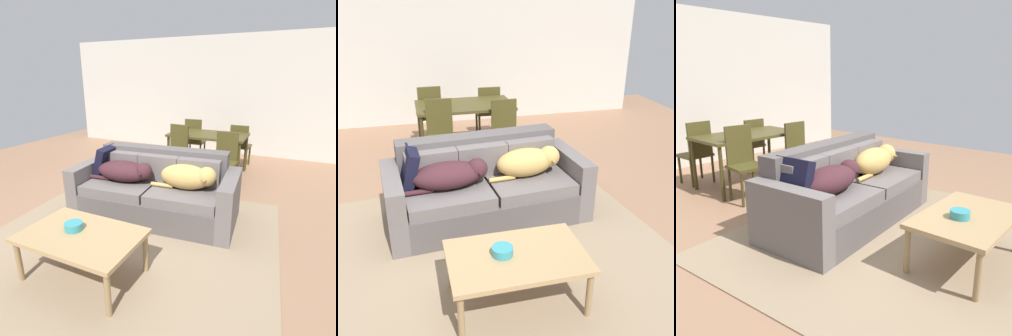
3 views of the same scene
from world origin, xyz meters
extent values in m
plane|color=#926A4E|center=(0.00, 0.00, 0.00)|extent=(10.00, 10.00, 0.00)
cube|color=#8F7A5F|center=(0.27, -0.42, 0.01)|extent=(3.49, 3.24, 0.01)
cube|color=#514B4A|center=(0.27, 0.21, 0.17)|extent=(1.84, 1.08, 0.35)
cube|color=#635C5B|center=(-0.17, 0.17, 0.41)|extent=(0.93, 0.96, 0.12)
cube|color=#635C5B|center=(0.71, 0.25, 0.41)|extent=(0.93, 0.96, 0.12)
cube|color=#514B4A|center=(0.24, 0.55, 0.67)|extent=(1.79, 0.39, 0.40)
cube|color=#635C5B|center=(-0.29, 0.32, 0.64)|extent=(0.55, 0.21, 0.33)
cube|color=#635C5B|center=(0.26, 0.36, 0.64)|extent=(0.55, 0.21, 0.33)
cube|color=#635C5B|center=(0.81, 0.41, 0.64)|extent=(0.55, 0.21, 0.33)
cube|color=#635C5B|center=(-0.70, 0.12, 0.33)|extent=(0.25, 0.94, 0.66)
cube|color=#635C5B|center=(1.24, 0.29, 0.33)|extent=(0.25, 0.94, 0.66)
ellipsoid|color=#3C1E24|center=(-0.15, 0.13, 0.60)|extent=(0.76, 0.44, 0.27)
sphere|color=#3C1E24|center=(0.16, 0.13, 0.64)|extent=(0.22, 0.22, 0.22)
cone|color=black|center=(0.17, 0.04, 0.63)|extent=(0.11, 0.13, 0.10)
cylinder|color=#3C1E24|center=(-0.47, 0.02, 0.50)|extent=(0.33, 0.08, 0.05)
ellipsoid|color=tan|center=(0.70, 0.21, 0.62)|extent=(0.66, 0.38, 0.31)
sphere|color=tan|center=(0.97, 0.22, 0.66)|extent=(0.23, 0.23, 0.23)
cone|color=olive|center=(0.98, 0.11, 0.65)|extent=(0.12, 0.14, 0.10)
cylinder|color=tan|center=(0.42, 0.13, 0.50)|extent=(0.29, 0.07, 0.05)
cube|color=black|center=(-0.52, 0.26, 0.66)|extent=(0.25, 0.43, 0.43)
cube|color=tan|center=(0.23, -1.14, 0.43)|extent=(1.07, 0.69, 0.04)
cylinder|color=#8F734C|center=(-0.26, -1.43, 0.21)|extent=(0.05, 0.05, 0.41)
cylinder|color=#8F734C|center=(-0.26, -0.84, 0.21)|extent=(0.05, 0.05, 0.41)
cylinder|color=#8F734C|center=(0.72, -0.84, 0.21)|extent=(0.05, 0.05, 0.41)
cylinder|color=teal|center=(0.12, -1.11, 0.49)|extent=(0.17, 0.17, 0.07)
cube|color=#423C19|center=(0.36, 2.25, 0.75)|extent=(1.42, 0.82, 0.04)
cylinder|color=#383315|center=(-0.30, 1.89, 0.36)|extent=(0.05, 0.05, 0.73)
cylinder|color=#383315|center=(1.02, 1.89, 0.36)|extent=(0.05, 0.05, 0.73)
cylinder|color=#383315|center=(-0.30, 2.61, 0.36)|extent=(0.05, 0.05, 0.73)
cylinder|color=#383315|center=(1.02, 2.61, 0.36)|extent=(0.05, 0.05, 0.73)
cube|color=#423C19|center=(-0.07, 1.65, 0.46)|extent=(0.44, 0.44, 0.04)
cube|color=#423C19|center=(-0.05, 1.83, 0.73)|extent=(0.36, 0.08, 0.50)
cylinder|color=#3C3617|center=(-0.26, 1.50, 0.22)|extent=(0.04, 0.04, 0.44)
cylinder|color=#3C3617|center=(0.07, 1.46, 0.22)|extent=(0.04, 0.04, 0.44)
cylinder|color=#3C3617|center=(-0.22, 1.84, 0.22)|extent=(0.04, 0.04, 0.44)
cylinder|color=#3C3617|center=(0.11, 1.80, 0.22)|extent=(0.04, 0.04, 0.44)
cube|color=#423C19|center=(0.84, 1.57, 0.43)|extent=(0.41, 0.41, 0.04)
cube|color=#423C19|center=(0.85, 1.75, 0.69)|extent=(0.36, 0.04, 0.48)
cylinder|color=#3C3617|center=(0.67, 1.40, 0.21)|extent=(0.04, 0.04, 0.41)
cylinder|color=#3C3617|center=(1.01, 1.40, 0.21)|extent=(0.04, 0.04, 0.41)
cylinder|color=#3C3617|center=(0.68, 1.74, 0.21)|extent=(0.04, 0.04, 0.41)
cylinder|color=#3C3617|center=(1.02, 1.74, 0.21)|extent=(0.04, 0.04, 0.41)
cube|color=#423C19|center=(-0.12, 2.91, 0.43)|extent=(0.42, 0.42, 0.04)
cube|color=#423C19|center=(-0.11, 2.73, 0.70)|extent=(0.36, 0.05, 0.49)
cylinder|color=#3C3617|center=(0.04, 3.09, 0.21)|extent=(0.04, 0.04, 0.41)
cylinder|color=#3C3617|center=(-0.30, 3.07, 0.21)|extent=(0.04, 0.04, 0.41)
cylinder|color=#3C3617|center=(0.06, 2.75, 0.21)|extent=(0.04, 0.04, 0.41)
cylinder|color=#3C3617|center=(-0.28, 2.73, 0.21)|extent=(0.04, 0.04, 0.41)
cube|color=#423C19|center=(0.86, 2.93, 0.43)|extent=(0.41, 0.41, 0.04)
cube|color=#423C19|center=(0.85, 2.75, 0.67)|extent=(0.36, 0.05, 0.43)
cylinder|color=#3C3617|center=(1.03, 3.09, 0.20)|extent=(0.04, 0.04, 0.41)
cylinder|color=#3C3617|center=(0.69, 3.11, 0.20)|extent=(0.04, 0.04, 0.41)
cylinder|color=#3C3617|center=(1.02, 2.75, 0.20)|extent=(0.04, 0.04, 0.41)
cylinder|color=#3C3617|center=(0.68, 2.77, 0.20)|extent=(0.04, 0.04, 0.41)
camera|label=1|loc=(1.86, -2.81, 1.79)|focal=29.94mm
camera|label=2|loc=(-0.49, -3.61, 2.32)|focal=43.29mm
camera|label=3|loc=(-2.62, -2.19, 1.64)|focal=38.26mm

